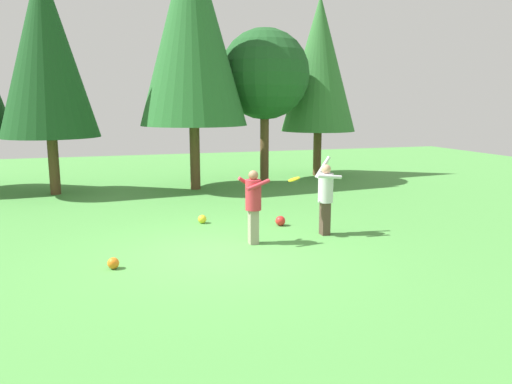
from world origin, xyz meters
TOP-DOWN VIEW (x-y plane):
  - ground_plane at (0.00, 0.00)m, footprint 40.00×40.00m
  - person_thrower at (2.66, 0.68)m, footprint 0.57×0.50m
  - person_catcher at (0.89, 0.46)m, footprint 0.63×0.59m
  - frisbee at (1.91, 0.72)m, footprint 0.32×0.33m
  - ball_red at (1.98, 1.76)m, footprint 0.24×0.24m
  - ball_orange at (-2.02, -0.34)m, footprint 0.21×0.21m
  - ball_yellow at (0.19, 2.58)m, footprint 0.22×0.22m
  - tree_right at (3.77, 8.44)m, footprint 3.34×3.34m
  - tree_far_right at (6.41, 9.42)m, footprint 3.02×3.02m
  - tree_left at (-3.67, 7.99)m, footprint 3.09×3.09m
  - tree_center at (0.94, 7.59)m, footprint 3.64×3.64m

SIDE VIEW (x-z plane):
  - ground_plane at x=0.00m, z-range 0.00..0.00m
  - ball_orange at x=-2.02m, z-range 0.00..0.21m
  - ball_yellow at x=0.19m, z-range 0.00..0.22m
  - ball_red at x=1.98m, z-range 0.00..0.24m
  - person_catcher at x=0.89m, z-range 0.14..1.73m
  - person_thrower at x=2.66m, z-range 0.07..1.86m
  - frisbee at x=1.91m, z-range 1.26..1.37m
  - tree_right at x=3.77m, z-range 1.16..6.86m
  - tree_far_right at x=6.41m, z-range 0.90..8.11m
  - tree_left at x=-3.67m, z-range 0.92..8.29m
  - tree_center at x=0.94m, z-range 1.09..9.78m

